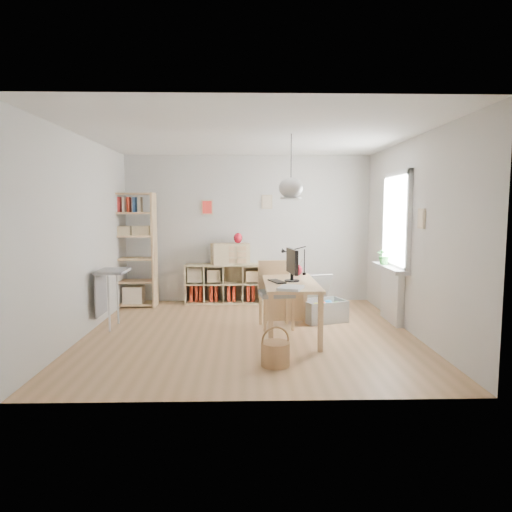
{
  "coord_description": "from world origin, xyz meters",
  "views": [
    {
      "loc": [
        -0.06,
        -6.21,
        1.73
      ],
      "look_at": [
        0.1,
        0.3,
        1.05
      ],
      "focal_mm": 32.0,
      "sensor_mm": 36.0,
      "label": 1
    }
  ],
  "objects_px": {
    "cube_shelf": "(223,287)",
    "tall_bookshelf": "(132,245)",
    "storage_chest": "(322,306)",
    "monitor": "(292,263)",
    "desk": "(290,288)",
    "chair": "(275,290)",
    "drawer_chest": "(230,254)"
  },
  "relations": [
    {
      "from": "cube_shelf",
      "to": "tall_bookshelf",
      "type": "relative_size",
      "value": 0.7
    },
    {
      "from": "chair",
      "to": "storage_chest",
      "type": "distance_m",
      "value": 0.89
    },
    {
      "from": "desk",
      "to": "drawer_chest",
      "type": "height_order",
      "value": "drawer_chest"
    },
    {
      "from": "desk",
      "to": "cube_shelf",
      "type": "distance_m",
      "value": 2.48
    },
    {
      "from": "desk",
      "to": "storage_chest",
      "type": "height_order",
      "value": "desk"
    },
    {
      "from": "desk",
      "to": "monitor",
      "type": "xyz_separation_m",
      "value": [
        0.03,
        0.01,
        0.34
      ]
    },
    {
      "from": "tall_bookshelf",
      "to": "storage_chest",
      "type": "bearing_deg",
      "value": -18.97
    },
    {
      "from": "cube_shelf",
      "to": "tall_bookshelf",
      "type": "height_order",
      "value": "tall_bookshelf"
    },
    {
      "from": "chair",
      "to": "desk",
      "type": "bearing_deg",
      "value": -79.17
    },
    {
      "from": "chair",
      "to": "monitor",
      "type": "height_order",
      "value": "monitor"
    },
    {
      "from": "tall_bookshelf",
      "to": "chair",
      "type": "distance_m",
      "value": 2.87
    },
    {
      "from": "tall_bookshelf",
      "to": "drawer_chest",
      "type": "distance_m",
      "value": 1.73
    },
    {
      "from": "tall_bookshelf",
      "to": "drawer_chest",
      "type": "relative_size",
      "value": 3.0
    },
    {
      "from": "monitor",
      "to": "drawer_chest",
      "type": "bearing_deg",
      "value": 104.91
    },
    {
      "from": "desk",
      "to": "chair",
      "type": "bearing_deg",
      "value": 107.94
    },
    {
      "from": "chair",
      "to": "drawer_chest",
      "type": "relative_size",
      "value": 1.45
    },
    {
      "from": "desk",
      "to": "drawer_chest",
      "type": "bearing_deg",
      "value": 111.84
    },
    {
      "from": "storage_chest",
      "to": "drawer_chest",
      "type": "distance_m",
      "value": 2.09
    },
    {
      "from": "cube_shelf",
      "to": "tall_bookshelf",
      "type": "bearing_deg",
      "value": -169.81
    },
    {
      "from": "desk",
      "to": "cube_shelf",
      "type": "bearing_deg",
      "value": 114.61
    },
    {
      "from": "tall_bookshelf",
      "to": "storage_chest",
      "type": "distance_m",
      "value": 3.46
    },
    {
      "from": "cube_shelf",
      "to": "chair",
      "type": "distance_m",
      "value": 1.94
    },
    {
      "from": "chair",
      "to": "monitor",
      "type": "bearing_deg",
      "value": -76.08
    },
    {
      "from": "storage_chest",
      "to": "drawer_chest",
      "type": "relative_size",
      "value": 1.34
    },
    {
      "from": "cube_shelf",
      "to": "storage_chest",
      "type": "bearing_deg",
      "value": -40.47
    },
    {
      "from": "desk",
      "to": "storage_chest",
      "type": "relative_size",
      "value": 1.68
    },
    {
      "from": "cube_shelf",
      "to": "storage_chest",
      "type": "relative_size",
      "value": 1.57
    },
    {
      "from": "drawer_chest",
      "to": "monitor",
      "type": "bearing_deg",
      "value": -81.91
    },
    {
      "from": "cube_shelf",
      "to": "monitor",
      "type": "relative_size",
      "value": 2.77
    },
    {
      "from": "desk",
      "to": "monitor",
      "type": "relative_size",
      "value": 2.97
    },
    {
      "from": "desk",
      "to": "chair",
      "type": "height_order",
      "value": "chair"
    },
    {
      "from": "tall_bookshelf",
      "to": "storage_chest",
      "type": "xyz_separation_m",
      "value": [
        3.17,
        -1.09,
        -0.87
      ]
    }
  ]
}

